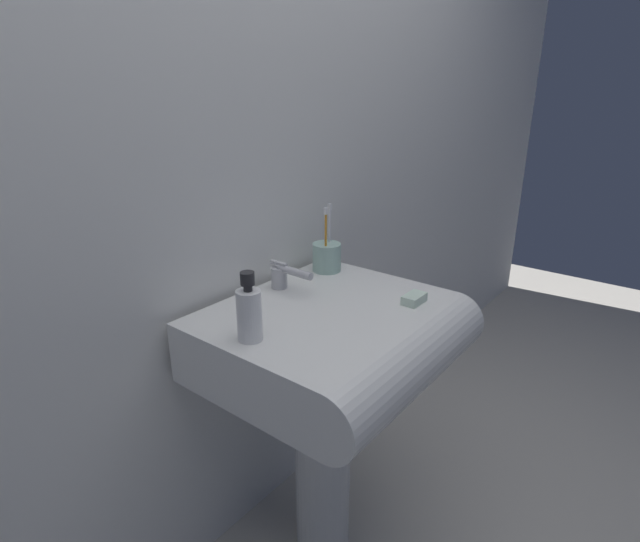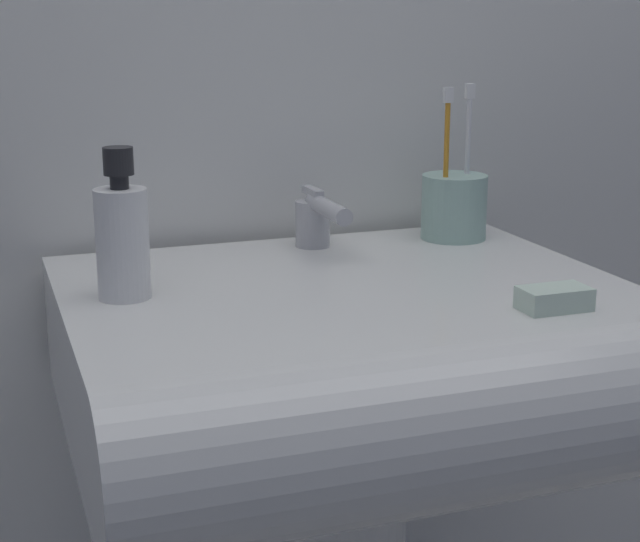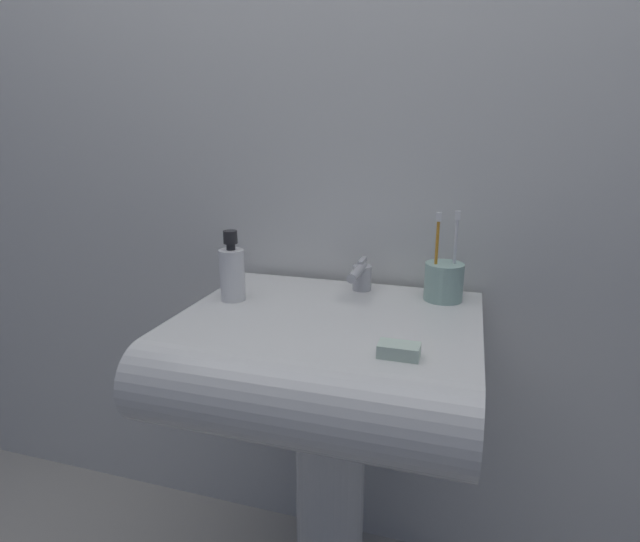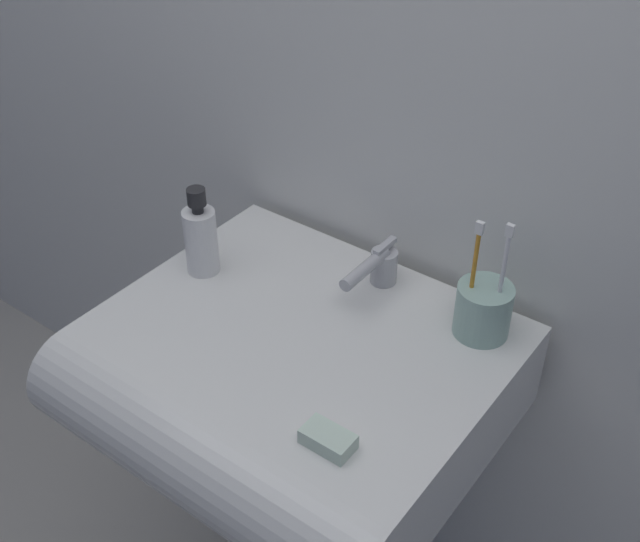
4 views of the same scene
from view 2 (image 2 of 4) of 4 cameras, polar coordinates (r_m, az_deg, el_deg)
name	(u,v)px [view 2 (image 2 of 4)]	position (r m, az deg, el deg)	size (l,w,h in m)	color
sink_basin	(360,366)	(1.09, 2.34, -5.52)	(0.63, 0.56, 0.16)	white
faucet	(317,218)	(1.27, -0.17, 3.09)	(0.05, 0.15, 0.08)	#B7B7BC
toothbrush_cup	(454,205)	(1.35, 7.81, 3.81)	(0.09, 0.09, 0.21)	#99BFB2
soap_bottle	(122,237)	(1.07, -11.43, 1.93)	(0.06, 0.06, 0.16)	white
bar_soap	(554,298)	(1.05, 13.47, -1.57)	(0.07, 0.04, 0.02)	silver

